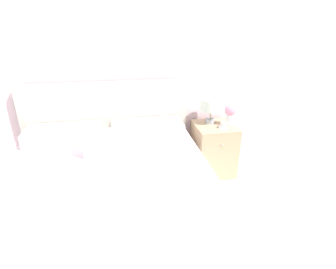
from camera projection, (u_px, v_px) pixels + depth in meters
ground_plane at (112, 169)px, 3.21m from camera, size 12.00×12.00×0.00m
wall_back at (102, 59)px, 2.76m from camera, size 8.00×0.06×2.60m
bed at (108, 193)px, 2.27m from camera, size 1.81×1.98×1.08m
nightstand at (213, 149)px, 3.06m from camera, size 0.44×0.49×0.59m
table_lamp at (211, 106)px, 2.93m from camera, size 0.24×0.24×0.29m
flower_vase at (230, 113)px, 2.90m from camera, size 0.13×0.13×0.24m
teacup at (224, 126)px, 2.86m from camera, size 0.11×0.11×0.07m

